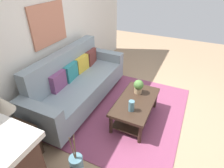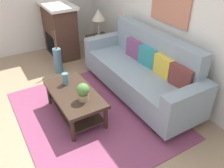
# 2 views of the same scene
# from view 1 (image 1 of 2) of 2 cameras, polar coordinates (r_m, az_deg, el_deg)

# --- Properties ---
(ground_plane) EXTENTS (9.77, 9.77, 0.00)m
(ground_plane) POSITION_cam_1_polar(r_m,az_deg,el_deg) (3.60, 11.33, -10.28)
(ground_plane) COLOR #9E7F60
(wall_back) EXTENTS (5.77, 0.10, 2.70)m
(wall_back) POSITION_cam_1_polar(r_m,az_deg,el_deg) (3.76, -17.89, 14.64)
(wall_back) COLOR silver
(wall_back) RESTS_ON ground_plane
(area_rug) EXTENTS (2.54, 2.15, 0.01)m
(area_rug) POSITION_cam_1_polar(r_m,az_deg,el_deg) (3.70, 3.81, -8.15)
(area_rug) COLOR #843D5B
(area_rug) RESTS_ON ground_plane
(couch) EXTENTS (2.41, 0.84, 1.08)m
(couch) POSITION_cam_1_polar(r_m,az_deg,el_deg) (3.74, -10.52, -0.03)
(couch) COLOR gray
(couch) RESTS_ON ground_plane
(throw_pillow_plum) EXTENTS (0.37, 0.14, 0.32)m
(throw_pillow_plum) POSITION_cam_1_polar(r_m,az_deg,el_deg) (3.43, -16.19, 0.84)
(throw_pillow_plum) COLOR #7A4270
(throw_pillow_plum) RESTS_ON couch
(throw_pillow_teal) EXTENTS (0.37, 0.16, 0.32)m
(throw_pillow_teal) POSITION_cam_1_polar(r_m,az_deg,el_deg) (3.68, -12.50, 3.67)
(throw_pillow_teal) COLOR teal
(throw_pillow_teal) RESTS_ON couch
(throw_pillow_mustard) EXTENTS (0.36, 0.13, 0.32)m
(throw_pillow_mustard) POSITION_cam_1_polar(r_m,az_deg,el_deg) (3.95, -9.28, 6.12)
(throw_pillow_mustard) COLOR gold
(throw_pillow_mustard) RESTS_ON couch
(throw_pillow_maroon) EXTENTS (0.37, 0.17, 0.32)m
(throw_pillow_maroon) POSITION_cam_1_polar(r_m,az_deg,el_deg) (4.24, -6.46, 8.23)
(throw_pillow_maroon) COLOR brown
(throw_pillow_maroon) RESTS_ON couch
(coffee_table) EXTENTS (1.10, 0.60, 0.43)m
(coffee_table) POSITION_cam_1_polar(r_m,az_deg,el_deg) (3.35, 7.17, -6.55)
(coffee_table) COLOR #332319
(coffee_table) RESTS_ON ground_plane
(tabletop_vase) EXTENTS (0.10, 0.10, 0.18)m
(tabletop_vase) POSITION_cam_1_polar(r_m,az_deg,el_deg) (3.00, 5.95, -6.66)
(tabletop_vase) COLOR slate
(tabletop_vase) RESTS_ON coffee_table
(potted_plant_tabletop) EXTENTS (0.18, 0.18, 0.26)m
(potted_plant_tabletop) POSITION_cam_1_polar(r_m,az_deg,el_deg) (3.39, 8.10, -0.65)
(potted_plant_tabletop) COLOR tan
(potted_plant_tabletop) RESTS_ON coffee_table
(side_table) EXTENTS (0.44, 0.44, 0.56)m
(side_table) POSITION_cam_1_polar(r_m,az_deg,el_deg) (3.05, -26.84, -16.41)
(side_table) COLOR #332319
(side_table) RESTS_ON ground_plane
(table_lamp) EXTENTS (0.28, 0.28, 0.57)m
(table_lamp) POSITION_cam_1_polar(r_m,az_deg,el_deg) (2.60, -30.68, -5.72)
(table_lamp) COLOR gray
(table_lamp) RESTS_ON side_table
(floor_vase_branch_a) EXTENTS (0.03, 0.01, 0.36)m
(floor_vase_branch_a) POSITION_cam_1_polar(r_m,az_deg,el_deg) (2.25, -11.30, -18.23)
(floor_vase_branch_a) COLOR brown
(floor_vase_branch_a) RESTS_ON floor_vase
(floor_vase_branch_b) EXTENTS (0.04, 0.02, 0.36)m
(floor_vase_branch_b) POSITION_cam_1_polar(r_m,az_deg,el_deg) (2.24, -12.13, -18.57)
(floor_vase_branch_b) COLOR brown
(floor_vase_branch_b) RESTS_ON floor_vase
(floor_vase_branch_c) EXTENTS (0.03, 0.04, 0.36)m
(floor_vase_branch_c) POSITION_cam_1_polar(r_m,az_deg,el_deg) (2.23, -11.37, -18.91)
(floor_vase_branch_c) COLOR brown
(floor_vase_branch_c) RESTS_ON floor_vase
(framed_painting) EXTENTS (0.83, 0.03, 0.71)m
(framed_painting) POSITION_cam_1_polar(r_m,az_deg,el_deg) (3.59, -18.77, 16.82)
(framed_painting) COLOR #B77056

